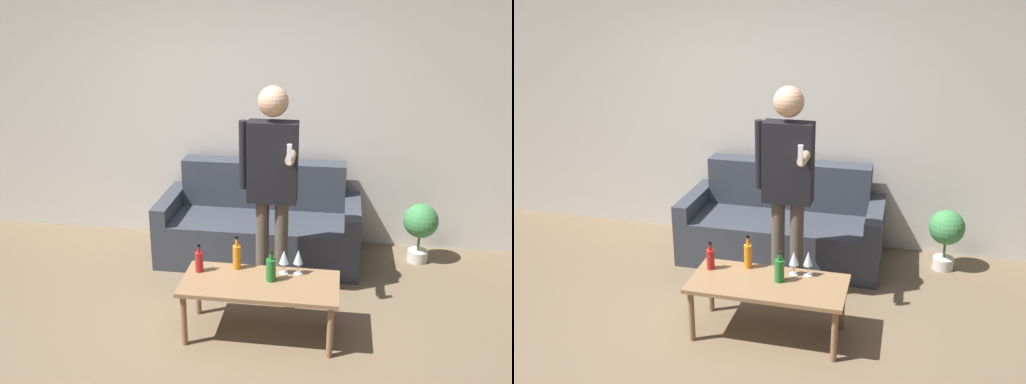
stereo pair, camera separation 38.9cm
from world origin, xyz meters
The scene contains 11 objects.
ground_plane centered at (0.00, 0.00, 0.00)m, with size 16.00×16.00×0.00m, color #756047.
wall_back centered at (0.00, 2.17, 1.35)m, with size 8.00×0.06×2.70m.
couch centered at (0.23, 1.73, 0.30)m, with size 1.82×0.80×0.86m.
coffee_table centered at (0.41, 0.44, 0.38)m, with size 1.12×0.51×0.43m.
bottle_orange centered at (0.21, 0.62, 0.53)m, with size 0.06×0.06×0.25m.
bottle_green centered at (0.48, 0.47, 0.52)m, with size 0.07×0.07×0.23m.
bottle_dark centered at (-0.05, 0.53, 0.51)m, with size 0.06×0.06×0.21m.
wine_glass_near centered at (0.56, 0.59, 0.55)m, with size 0.07×0.07×0.18m.
wine_glass_far centered at (0.66, 0.60, 0.56)m, with size 0.07×0.07×0.19m.
person_standing_front centered at (0.42, 0.99, 1.04)m, with size 0.45×0.43×1.72m.
potted_plant centered at (1.68, 1.82, 0.36)m, with size 0.31×0.31×0.56m.
Camera 1 is at (0.90, -3.10, 2.39)m, focal length 40.00 mm.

